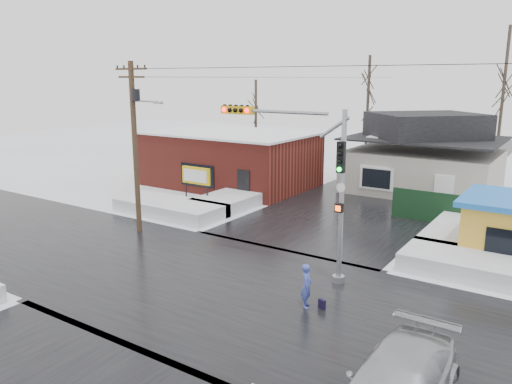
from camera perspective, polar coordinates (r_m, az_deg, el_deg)
The scene contains 18 objects.
ground at distance 20.47m, azimuth -4.65°, elevation -10.60°, with size 120.00×120.00×0.00m, color white.
road_ns at distance 20.47m, azimuth -4.65°, elevation -10.58°, with size 10.00×120.00×0.02m, color black.
road_ew at distance 20.47m, azimuth -4.65°, elevation -10.58°, with size 120.00×10.00×0.02m, color black.
snowbank_nw at distance 30.97m, azimuth -9.78°, elevation -1.78°, with size 7.00×3.00×0.80m, color white.
snowbank_ne at distance 23.18m, azimuth 25.09°, elevation -7.90°, with size 7.00×3.00×0.80m, color white.
snowbank_nside_w at distance 33.50m, azimuth -1.41°, elevation -0.48°, with size 3.00×8.00×0.80m, color white.
snowbank_nside_e at distance 28.18m, azimuth 22.68°, elevation -4.09°, with size 3.00×8.00×0.80m, color white.
traffic_signal at distance 20.26m, azimuth 5.77°, elevation 2.57°, with size 6.05×0.68×7.00m.
utility_pole at distance 26.94m, azimuth -13.61°, elevation 6.07°, with size 3.15×0.44×9.00m.
brick_building at distance 38.65m, azimuth -2.89°, elevation 3.85°, with size 12.20×8.20×4.12m.
marquee_sign at distance 32.44m, azimuth -6.87°, elevation 1.74°, with size 2.20×0.21×2.55m.
house at distance 38.34m, azimuth 18.61°, elevation 3.94°, with size 10.40×8.40×5.76m.
fence at distance 30.04m, azimuth 22.58°, elevation -2.07°, with size 8.00×0.12×1.80m, color black.
tree_far_left at distance 43.61m, azimuth 12.78°, elevation 12.34°, with size 3.00×3.00×10.00m.
tree_far_mid at distance 43.08m, azimuth 26.75°, elevation 13.43°, with size 3.00×3.00×12.00m.
tree_far_west at distance 46.48m, azimuth -0.02°, elevation 10.70°, with size 3.00×3.00×8.00m.
pedestrian at distance 18.39m, azimuth 5.82°, elevation -10.66°, with size 0.60×0.39×1.64m, color #4050B3.
shopping_bag at distance 18.58m, azimuth 7.54°, elevation -12.64°, with size 0.28×0.12×0.35m, color black.
Camera 1 is at (11.71, -14.68, 8.15)m, focal length 35.00 mm.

